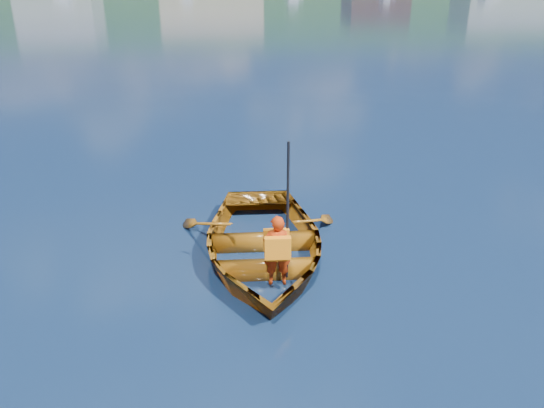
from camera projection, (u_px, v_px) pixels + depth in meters
ground at (290, 267)px, 7.72m from camera, size 600.00×600.00×0.00m
rowboat at (262, 243)px, 7.91m from camera, size 2.70×3.75×0.77m
child_paddler at (277, 249)px, 6.94m from camera, size 0.37×0.34×1.94m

